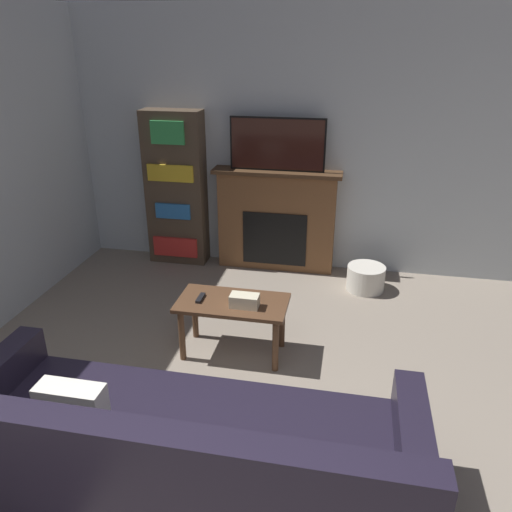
{
  "coord_description": "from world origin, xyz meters",
  "views": [
    {
      "loc": [
        0.66,
        -1.17,
        2.36
      ],
      "look_at": [
        -0.07,
        2.52,
        0.72
      ],
      "focal_mm": 35.0,
      "sensor_mm": 36.0,
      "label": 1
    }
  ],
  "objects_px": {
    "bookshelf": "(176,189)",
    "storage_basket": "(366,278)",
    "fireplace": "(276,220)",
    "couch": "(181,460)",
    "coffee_table": "(233,310)",
    "tv": "(277,144)"
  },
  "relations": [
    {
      "from": "coffee_table",
      "to": "storage_basket",
      "type": "xyz_separation_m",
      "value": [
        1.06,
        1.35,
        -0.27
      ]
    },
    {
      "from": "tv",
      "to": "coffee_table",
      "type": "distance_m",
      "value": 1.97
    },
    {
      "from": "fireplace",
      "to": "storage_basket",
      "type": "xyz_separation_m",
      "value": [
        0.99,
        -0.37,
        -0.43
      ]
    },
    {
      "from": "fireplace",
      "to": "coffee_table",
      "type": "distance_m",
      "value": 1.73
    },
    {
      "from": "couch",
      "to": "storage_basket",
      "type": "relative_size",
      "value": 6.6
    },
    {
      "from": "bookshelf",
      "to": "storage_basket",
      "type": "distance_m",
      "value": 2.25
    },
    {
      "from": "coffee_table",
      "to": "bookshelf",
      "type": "bearing_deg",
      "value": 121.59
    },
    {
      "from": "tv",
      "to": "couch",
      "type": "xyz_separation_m",
      "value": [
        -0.01,
        -3.13,
        -1.09
      ]
    },
    {
      "from": "bookshelf",
      "to": "couch",
      "type": "bearing_deg",
      "value": -70.52
    },
    {
      "from": "coffee_table",
      "to": "tv",
      "type": "bearing_deg",
      "value": 87.62
    },
    {
      "from": "couch",
      "to": "coffee_table",
      "type": "relative_size",
      "value": 2.91
    },
    {
      "from": "fireplace",
      "to": "bookshelf",
      "type": "bearing_deg",
      "value": -178.85
    },
    {
      "from": "bookshelf",
      "to": "fireplace",
      "type": "bearing_deg",
      "value": 1.15
    },
    {
      "from": "couch",
      "to": "storage_basket",
      "type": "height_order",
      "value": "couch"
    },
    {
      "from": "fireplace",
      "to": "bookshelf",
      "type": "distance_m",
      "value": 1.15
    },
    {
      "from": "tv",
      "to": "bookshelf",
      "type": "bearing_deg",
      "value": -179.87
    },
    {
      "from": "couch",
      "to": "bookshelf",
      "type": "distance_m",
      "value": 3.37
    },
    {
      "from": "tv",
      "to": "storage_basket",
      "type": "bearing_deg",
      "value": -19.75
    },
    {
      "from": "couch",
      "to": "bookshelf",
      "type": "height_order",
      "value": "bookshelf"
    },
    {
      "from": "storage_basket",
      "to": "fireplace",
      "type": "bearing_deg",
      "value": 159.23
    },
    {
      "from": "fireplace",
      "to": "couch",
      "type": "height_order",
      "value": "fireplace"
    },
    {
      "from": "tv",
      "to": "storage_basket",
      "type": "xyz_separation_m",
      "value": [
        0.99,
        -0.35,
        -1.25
      ]
    }
  ]
}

